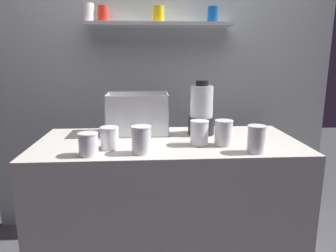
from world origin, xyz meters
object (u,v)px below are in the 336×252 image
(juice_cup_beet_left, at_px, (110,140))
(juice_cup_mango_rightmost, at_px, (256,140))
(carrot_display_bin, at_px, (137,121))
(juice_cup_beet_far_right, at_px, (224,135))
(juice_cup_carrot_middle, at_px, (141,142))
(juice_cup_beet_right, at_px, (199,134))
(blender_pitcher, at_px, (201,111))
(juice_cup_mango_far_left, at_px, (88,145))

(juice_cup_beet_left, distance_m, juice_cup_mango_rightmost, 0.70)
(carrot_display_bin, height_order, juice_cup_beet_far_right, carrot_display_bin)
(juice_cup_carrot_middle, xyz_separation_m, juice_cup_beet_right, (0.29, 0.12, -0.00))
(blender_pitcher, xyz_separation_m, juice_cup_mango_far_left, (-0.58, -0.37, -0.09))
(carrot_display_bin, xyz_separation_m, juice_cup_beet_far_right, (0.44, -0.29, -0.01))
(blender_pitcher, xyz_separation_m, juice_cup_beet_far_right, (0.07, -0.25, -0.08))
(carrot_display_bin, distance_m, juice_cup_beet_right, 0.42)
(juice_cup_carrot_middle, distance_m, juice_cup_mango_rightmost, 0.54)
(blender_pitcher, bearing_deg, juice_cup_beet_left, -151.36)
(juice_cup_carrot_middle, xyz_separation_m, juice_cup_beet_far_right, (0.41, 0.11, -0.00))
(juice_cup_mango_far_left, relative_size, juice_cup_mango_rightmost, 0.81)
(carrot_display_bin, distance_m, juice_cup_beet_far_right, 0.53)
(juice_cup_beet_left, xyz_separation_m, juice_cup_mango_rightmost, (0.69, -0.10, 0.01))
(juice_cup_beet_far_right, height_order, juice_cup_mango_rightmost, same)
(carrot_display_bin, bearing_deg, juice_cup_mango_rightmost, -36.41)
(juice_cup_carrot_middle, bearing_deg, juice_cup_beet_far_right, 14.50)
(juice_cup_beet_left, height_order, juice_cup_carrot_middle, juice_cup_carrot_middle)
(juice_cup_beet_right, bearing_deg, juice_cup_mango_rightmost, -30.65)
(juice_cup_mango_far_left, distance_m, juice_cup_beet_far_right, 0.67)
(blender_pitcher, bearing_deg, juice_cup_beet_far_right, -73.42)
(juice_cup_carrot_middle, height_order, juice_cup_beet_right, juice_cup_carrot_middle)
(juice_cup_mango_far_left, height_order, juice_cup_beet_right, juice_cup_beet_right)
(juice_cup_mango_far_left, distance_m, juice_cup_carrot_middle, 0.24)
(blender_pitcher, height_order, juice_cup_beet_left, blender_pitcher)
(carrot_display_bin, height_order, juice_cup_mango_far_left, carrot_display_bin)
(blender_pitcher, distance_m, juice_cup_beet_left, 0.57)
(carrot_display_bin, bearing_deg, juice_cup_mango_far_left, -116.97)
(juice_cup_beet_far_right, xyz_separation_m, juice_cup_mango_rightmost, (0.12, -0.13, 0.00))
(juice_cup_beet_right, bearing_deg, juice_cup_beet_left, -174.83)
(blender_pitcher, relative_size, juice_cup_carrot_middle, 2.39)
(carrot_display_bin, relative_size, juice_cup_beet_right, 2.78)
(juice_cup_mango_far_left, height_order, juice_cup_mango_rightmost, juice_cup_mango_rightmost)
(carrot_display_bin, bearing_deg, juice_cup_beet_right, -40.29)
(carrot_display_bin, relative_size, juice_cup_beet_far_right, 2.73)
(juice_cup_mango_far_left, xyz_separation_m, juice_cup_beet_right, (0.53, 0.14, 0.01))
(carrot_display_bin, xyz_separation_m, juice_cup_mango_far_left, (-0.21, -0.41, -0.02))
(juice_cup_beet_left, relative_size, juice_cup_mango_rightmost, 0.84)
(juice_cup_carrot_middle, distance_m, juice_cup_beet_far_right, 0.43)
(blender_pitcher, height_order, juice_cup_beet_far_right, blender_pitcher)
(juice_cup_beet_left, height_order, juice_cup_beet_right, juice_cup_beet_right)
(juice_cup_beet_left, bearing_deg, juice_cup_mango_far_left, -130.61)
(juice_cup_carrot_middle, bearing_deg, blender_pitcher, 45.92)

